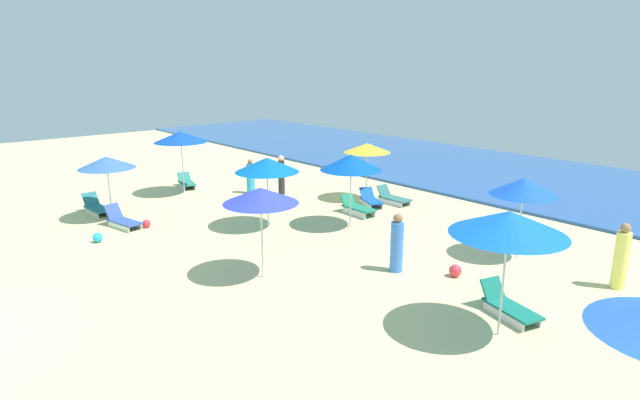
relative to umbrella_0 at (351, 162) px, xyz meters
name	(u,v)px	position (x,y,z in m)	size (l,w,h in m)	color
ocean	(527,178)	(0.12, 11.96, -2.25)	(60.00, 11.60, 0.12)	#28519B
umbrella_0	(351,162)	(0.00, 0.00, 0.00)	(2.13, 2.13, 2.59)	silver
lounge_chair_0_0	(357,208)	(-0.93, 1.28, -2.05)	(1.49, 0.64, 0.68)	silver
umbrella_1	(181,137)	(-8.16, -2.22, 0.21)	(2.27, 2.27, 2.75)	silver
lounge_chair_1_0	(186,182)	(-9.22, -1.57, -2.07)	(1.53, 0.92, 0.61)	silver
umbrella_2	(524,187)	(5.41, 1.68, -0.14)	(1.92, 1.92, 2.42)	silver
umbrella_4	(367,148)	(-2.28, 3.12, -0.12)	(1.92, 1.92, 2.39)	silver
lounge_chair_4_0	(371,200)	(-1.47, 2.57, -2.07)	(1.46, 1.07, 0.64)	silver
lounge_chair_4_1	(393,198)	(-1.14, 3.53, -2.08)	(1.46, 0.61, 0.67)	silver
umbrella_5	(509,223)	(7.56, -2.88, 0.20)	(2.38, 2.38, 2.76)	silver
lounge_chair_5_0	(508,306)	(7.22, -1.93, -2.07)	(1.61, 0.97, 0.70)	silver
umbrella_6	(261,196)	(1.68, -4.90, -0.03)	(2.00, 2.00, 2.49)	silver
umbrella_7	(107,162)	(-6.44, -6.00, -0.19)	(2.01, 2.01, 2.34)	silver
lounge_chair_7_0	(97,207)	(-7.53, -6.18, -2.07)	(1.53, 0.65, 0.72)	silver
lounge_chair_7_1	(122,220)	(-5.20, -6.08, -2.07)	(1.59, 0.85, 0.75)	silver
umbrella_8	(267,165)	(-1.80, -2.23, -0.07)	(2.20, 2.20, 2.50)	silver
beachgoer_0	(281,175)	(-5.35, 1.00, -1.47)	(0.40, 0.40, 1.72)	#2B272B
beachgoer_1	(621,258)	(8.23, 1.62, -1.49)	(0.50, 0.50, 1.75)	#F9EB69
beachgoer_2	(397,245)	(3.76, -1.85, -1.53)	(0.39, 0.39, 1.66)	#407BE0
beachgoer_3	(251,178)	(-6.38, 0.08, -1.61)	(0.41, 0.41, 1.52)	#30A0C9
beach_ball_0	(146,224)	(-4.59, -5.47, -2.17)	(0.29, 0.29, 0.29)	red
beach_ball_1	(455,271)	(5.07, -0.93, -2.14)	(0.34, 0.34, 0.34)	#EA3243
beach_ball_2	(98,238)	(-4.13, -7.30, -2.15)	(0.32, 0.32, 0.32)	#25A3E5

